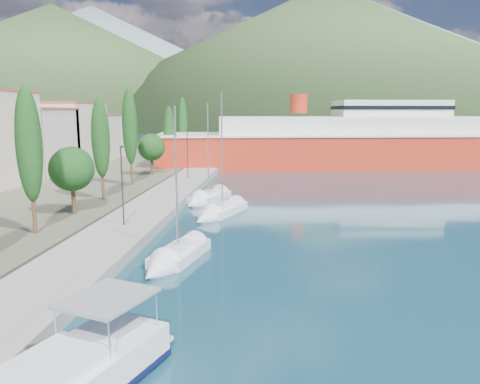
{
  "coord_description": "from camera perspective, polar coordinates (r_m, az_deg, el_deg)",
  "views": [
    {
      "loc": [
        2.78,
        -20.22,
        9.41
      ],
      "look_at": [
        0.0,
        14.0,
        3.5
      ],
      "focal_mm": 35.0,
      "sensor_mm": 36.0,
      "label": 1
    }
  ],
  "objects": [
    {
      "name": "ground",
      "position": [
        140.56,
        3.52,
        5.91
      ],
      "size": [
        1400.0,
        1400.0,
        0.0
      ],
      "primitive_type": "plane",
      "color": "#163D4F"
    },
    {
      "name": "hills_far",
      "position": [
        656.75,
        17.18,
        15.28
      ],
      "size": [
        1480.0,
        900.0,
        180.0
      ],
      "color": "slate",
      "rests_on": "ground"
    },
    {
      "name": "lamp_posts",
      "position": [
        37.63,
        -13.65,
        1.35
      ],
      "size": [
        0.15,
        49.25,
        6.06
      ],
      "color": "#2D2D33",
      "rests_on": "quay"
    },
    {
      "name": "sailboat_far",
      "position": [
        48.67,
        -4.65,
        -1.04
      ],
      "size": [
        4.74,
        8.04,
        11.27
      ],
      "color": "silver",
      "rests_on": "ground"
    },
    {
      "name": "tree_row",
      "position": [
        55.04,
        -13.99,
        5.96
      ],
      "size": [
        3.81,
        64.46,
        11.49
      ],
      "color": "#47301E",
      "rests_on": "land_strip"
    },
    {
      "name": "sailboat_near",
      "position": [
        29.36,
        -8.74,
        -8.45
      ],
      "size": [
        3.72,
        7.7,
        10.64
      ],
      "color": "silver",
      "rests_on": "ground"
    },
    {
      "name": "quay",
      "position": [
        48.54,
        -9.48,
        -1.07
      ],
      "size": [
        5.0,
        88.0,
        0.8
      ],
      "primitive_type": "cube",
      "color": "gray",
      "rests_on": "ground"
    },
    {
      "name": "ferry",
      "position": [
        82.72,
        13.44,
        5.71
      ],
      "size": [
        66.57,
        22.63,
        12.97
      ],
      "color": "#B42A17",
      "rests_on": "ground"
    },
    {
      "name": "town_buildings",
      "position": [
        66.99,
        -26.77,
        5.44
      ],
      "size": [
        9.2,
        69.2,
        11.3
      ],
      "color": "beige",
      "rests_on": "land_strip"
    },
    {
      "name": "hills_near",
      "position": [
        406.06,
        18.85,
        14.88
      ],
      "size": [
        1010.0,
        520.0,
        115.0
      ],
      "color": "#364D27",
      "rests_on": "ground"
    },
    {
      "name": "sailboat_mid",
      "position": [
        42.21,
        -3.15,
        -2.72
      ],
      "size": [
        4.83,
        8.62,
        12.03
      ],
      "color": "silver",
      "rests_on": "ground"
    }
  ]
}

